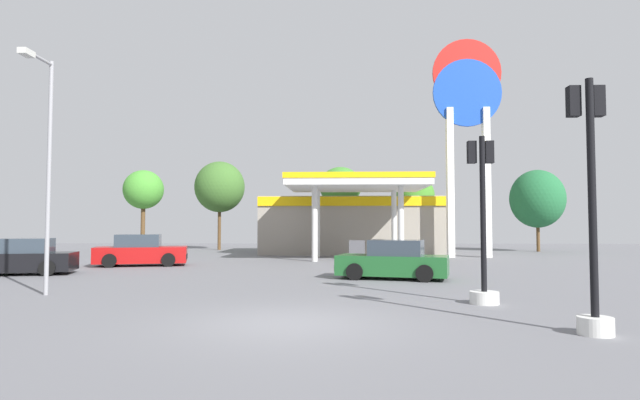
{
  "coord_description": "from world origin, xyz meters",
  "views": [
    {
      "loc": [
        1.05,
        -10.44,
        1.96
      ],
      "look_at": [
        0.01,
        16.65,
        3.29
      ],
      "focal_mm": 29.01,
      "sensor_mm": 36.0,
      "label": 1
    }
  ],
  "objects_px": {
    "traffic_signal_0": "(483,243)",
    "tree_3": "(415,197)",
    "tree_1": "(220,187)",
    "tree_2": "(340,187)",
    "tree_4": "(537,199)",
    "car_2": "(21,258)",
    "traffic_signal_1": "(592,229)",
    "car_1": "(141,251)",
    "tree_0": "(143,190)",
    "corner_streetlamp": "(45,152)",
    "car_0": "(393,261)",
    "station_pole_sign": "(467,116)"
  },
  "relations": [
    {
      "from": "traffic_signal_0",
      "to": "tree_3",
      "type": "xyz_separation_m",
      "value": [
        2.4,
        28.25,
        2.7
      ]
    },
    {
      "from": "tree_1",
      "to": "tree_2",
      "type": "distance_m",
      "value": 9.71
    },
    {
      "from": "tree_2",
      "to": "tree_4",
      "type": "height_order",
      "value": "tree_2"
    },
    {
      "from": "tree_2",
      "to": "tree_3",
      "type": "height_order",
      "value": "tree_2"
    },
    {
      "from": "car_2",
      "to": "traffic_signal_1",
      "type": "bearing_deg",
      "value": -31.49
    },
    {
      "from": "car_1",
      "to": "tree_0",
      "type": "distance_m",
      "value": 17.16
    },
    {
      "from": "corner_streetlamp",
      "to": "tree_2",
      "type": "bearing_deg",
      "value": 73.22
    },
    {
      "from": "traffic_signal_1",
      "to": "tree_3",
      "type": "distance_m",
      "value": 31.97
    },
    {
      "from": "traffic_signal_0",
      "to": "tree_0",
      "type": "relative_size",
      "value": 0.67
    },
    {
      "from": "tree_2",
      "to": "car_1",
      "type": "bearing_deg",
      "value": -119.82
    },
    {
      "from": "car_2",
      "to": "tree_3",
      "type": "bearing_deg",
      "value": 48.71
    },
    {
      "from": "car_1",
      "to": "tree_2",
      "type": "distance_m",
      "value": 19.99
    },
    {
      "from": "car_2",
      "to": "tree_1",
      "type": "bearing_deg",
      "value": 81.61
    },
    {
      "from": "car_0",
      "to": "tree_3",
      "type": "distance_m",
      "value": 22.99
    },
    {
      "from": "car_0",
      "to": "traffic_signal_1",
      "type": "bearing_deg",
      "value": -74.59
    },
    {
      "from": "tree_1",
      "to": "corner_streetlamp",
      "type": "bearing_deg",
      "value": -87.11
    },
    {
      "from": "tree_0",
      "to": "tree_3",
      "type": "xyz_separation_m",
      "value": [
        21.58,
        1.08,
        -0.54
      ]
    },
    {
      "from": "car_1",
      "to": "tree_3",
      "type": "xyz_separation_m",
      "value": [
        15.64,
        16.65,
        3.53
      ]
    },
    {
      "from": "tree_3",
      "to": "tree_4",
      "type": "distance_m",
      "value": 9.08
    },
    {
      "from": "tree_3",
      "to": "corner_streetlamp",
      "type": "bearing_deg",
      "value": -117.56
    },
    {
      "from": "tree_3",
      "to": "traffic_signal_0",
      "type": "bearing_deg",
      "value": -94.85
    },
    {
      "from": "car_2",
      "to": "tree_3",
      "type": "height_order",
      "value": "tree_3"
    },
    {
      "from": "tree_1",
      "to": "station_pole_sign",
      "type": "bearing_deg",
      "value": -27.09
    },
    {
      "from": "station_pole_sign",
      "to": "traffic_signal_0",
      "type": "xyz_separation_m",
      "value": [
        -4.31,
        -18.8,
        -7.19
      ]
    },
    {
      "from": "traffic_signal_1",
      "to": "corner_streetlamp",
      "type": "distance_m",
      "value": 13.78
    },
    {
      "from": "car_1",
      "to": "tree_3",
      "type": "height_order",
      "value": "tree_3"
    },
    {
      "from": "car_0",
      "to": "tree_4",
      "type": "xyz_separation_m",
      "value": [
        12.83,
        20.06,
        3.29
      ]
    },
    {
      "from": "station_pole_sign",
      "to": "car_0",
      "type": "height_order",
      "value": "station_pole_sign"
    },
    {
      "from": "car_1",
      "to": "corner_streetlamp",
      "type": "distance_m",
      "value": 11.27
    },
    {
      "from": "car_0",
      "to": "traffic_signal_0",
      "type": "distance_m",
      "value": 6.19
    },
    {
      "from": "station_pole_sign",
      "to": "car_2",
      "type": "distance_m",
      "value": 25.09
    },
    {
      "from": "car_1",
      "to": "traffic_signal_0",
      "type": "distance_m",
      "value": 17.62
    },
    {
      "from": "car_2",
      "to": "tree_1",
      "type": "relative_size",
      "value": 0.61
    },
    {
      "from": "car_0",
      "to": "tree_0",
      "type": "height_order",
      "value": "tree_0"
    },
    {
      "from": "station_pole_sign",
      "to": "tree_1",
      "type": "xyz_separation_m",
      "value": [
        -17.54,
        8.97,
        -3.68
      ]
    },
    {
      "from": "tree_0",
      "to": "tree_1",
      "type": "bearing_deg",
      "value": 5.81
    },
    {
      "from": "traffic_signal_1",
      "to": "tree_0",
      "type": "bearing_deg",
      "value": 123.23
    },
    {
      "from": "station_pole_sign",
      "to": "tree_4",
      "type": "height_order",
      "value": "station_pole_sign"
    },
    {
      "from": "car_1",
      "to": "car_2",
      "type": "bearing_deg",
      "value": -123.41
    },
    {
      "from": "car_2",
      "to": "tree_0",
      "type": "distance_m",
      "value": 20.81
    },
    {
      "from": "station_pole_sign",
      "to": "tree_4",
      "type": "bearing_deg",
      "value": 46.2
    },
    {
      "from": "car_1",
      "to": "traffic_signal_1",
      "type": "distance_m",
      "value": 20.84
    },
    {
      "from": "traffic_signal_0",
      "to": "tree_0",
      "type": "bearing_deg",
      "value": 125.23
    },
    {
      "from": "tree_1",
      "to": "corner_streetlamp",
      "type": "xyz_separation_m",
      "value": [
        1.36,
        -26.86,
        -1.0
      ]
    },
    {
      "from": "tree_4",
      "to": "tree_3",
      "type": "bearing_deg",
      "value": 165.43
    },
    {
      "from": "car_0",
      "to": "tree_4",
      "type": "height_order",
      "value": "tree_4"
    },
    {
      "from": "traffic_signal_0",
      "to": "tree_1",
      "type": "bearing_deg",
      "value": 115.46
    },
    {
      "from": "traffic_signal_1",
      "to": "station_pole_sign",
      "type": "bearing_deg",
      "value": 81.52
    },
    {
      "from": "tree_3",
      "to": "tree_0",
      "type": "bearing_deg",
      "value": -177.13
    },
    {
      "from": "car_2",
      "to": "tree_0",
      "type": "bearing_deg",
      "value": 98.16
    }
  ]
}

